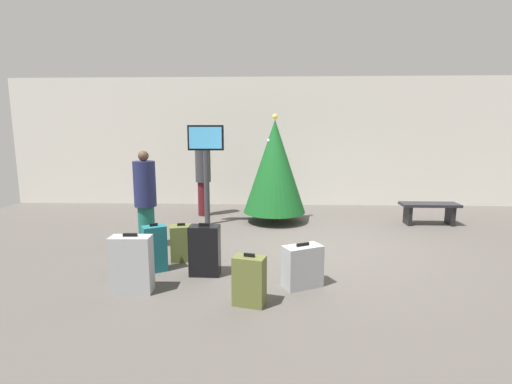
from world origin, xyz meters
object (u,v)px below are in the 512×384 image
Objects in this scene: holiday_tree at (275,167)px; waiting_bench at (429,209)px; traveller_1 at (145,197)px; suitcase_4 at (249,281)px; flight_info_kiosk at (206,158)px; suitcase_1 at (155,249)px; suitcase_0 at (205,250)px; suitcase_2 at (302,266)px; suitcase_3 at (132,264)px; suitcase_5 at (182,243)px; traveller_0 at (203,174)px.

waiting_bench is (3.41, -0.12, -0.91)m from holiday_tree.
traveller_1 is at bearing -162.18° from waiting_bench.
traveller_1 reaches higher than suitcase_4.
suitcase_1 is at bearing -96.17° from flight_info_kiosk.
flight_info_kiosk reaches higher than suitcase_1.
suitcase_1 is 1.78m from suitcase_4.
holiday_tree is at bearing 72.28° from suitcase_0.
traveller_1 is (-0.80, -1.66, -0.58)m from flight_info_kiosk.
traveller_1 is 2.25× the size of suitcase_0.
suitcase_2 is (0.33, -3.58, -0.98)m from holiday_tree.
suitcase_3 is at bearing -115.77° from holiday_tree.
flight_info_kiosk is 3.95m from suitcase_2.
traveller_1 is (-2.29, -1.95, -0.37)m from holiday_tree.
flight_info_kiosk is 2.79× the size of suitcase_3.
suitcase_0 is (0.46, -2.93, -1.12)m from flight_info_kiosk.
suitcase_0 is 0.77m from suitcase_5.
suitcase_5 is at bearing -40.46° from traveller_1.
holiday_tree is at bearing -19.54° from traveller_0.
flight_info_kiosk is 4.18m from suitcase_4.
traveller_1 is 2.01m from suitcase_3.
suitcase_2 is at bearing -12.77° from suitcase_1.
suitcase_5 is (-1.17, 1.51, -0.01)m from suitcase_4.
suitcase_0 is 1.05× the size of suitcase_1.
suitcase_3 reaches higher than suitcase_0.
holiday_tree is 3.18m from suitcase_5.
suitcase_4 is at bearing -11.00° from suitcase_3.
flight_info_kiosk is 3.42× the size of suitcase_4.
suitcase_3 is (-1.85, -3.84, -0.89)m from holiday_tree.
traveller_0 is 1.12× the size of traveller_1.
waiting_bench is at bearing 48.36° from suitcase_2.
flight_info_kiosk is 3.62× the size of suitcase_2.
suitcase_3 is at bearing -144.78° from waiting_bench.
suitcase_5 is (0.35, 1.22, -0.09)m from suitcase_3.
traveller_1 is at bearing 113.42° from suitcase_1.
suitcase_0 is at bearing 126.94° from suitcase_4.
suitcase_5 is at bearing 73.92° from suitcase_3.
suitcase_5 is (0.29, 0.48, -0.06)m from suitcase_1.
suitcase_1 is (-1.79, -3.10, -0.92)m from holiday_tree.
traveller_0 is (-1.72, 0.61, -0.25)m from holiday_tree.
suitcase_3 is (0.43, -1.89, -0.53)m from traveller_1.
traveller_1 reaches higher than waiting_bench.
traveller_0 is at bearing 100.27° from suitcase_0.
suitcase_1 is (-0.30, -2.81, -1.14)m from flight_info_kiosk.
suitcase_3 is 1.27m from suitcase_5.
holiday_tree is 3.49m from suitcase_0.
suitcase_5 reaches higher than waiting_bench.
suitcase_5 is (0.22, -3.23, -0.73)m from traveller_0.
traveller_1 is 1.20m from suitcase_5.
traveller_1 reaches higher than suitcase_2.
traveller_0 is 4.99m from suitcase_4.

